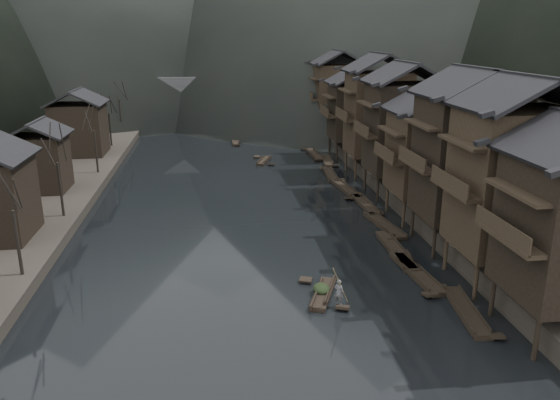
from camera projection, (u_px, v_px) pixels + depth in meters
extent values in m
plane|color=black|center=(256.00, 288.00, 37.70)|extent=(300.00, 300.00, 0.00)
cube|color=#2D2823|center=(473.00, 147.00, 79.49)|extent=(40.00, 200.00, 1.80)
cylinder|color=black|center=(537.00, 338.00, 29.13)|extent=(0.30, 0.30, 2.90)
cylinder|color=black|center=(492.00, 297.00, 33.68)|extent=(0.30, 0.30, 2.90)
cylinder|color=black|center=(534.00, 294.00, 34.00)|extent=(0.30, 0.30, 2.90)
cube|color=black|center=(509.00, 238.00, 29.86)|extent=(1.20, 5.70, 0.25)
cylinder|color=black|center=(476.00, 281.00, 35.77)|extent=(0.30, 0.30, 2.90)
cylinder|color=black|center=(446.00, 253.00, 40.32)|extent=(0.30, 0.30, 2.90)
cylinder|color=black|center=(515.00, 279.00, 36.09)|extent=(0.30, 0.30, 2.90)
cylinder|color=black|center=(481.00, 251.00, 40.64)|extent=(0.30, 0.30, 2.90)
cube|color=black|center=(513.00, 181.00, 36.61)|extent=(7.00, 6.00, 9.61)
cube|color=black|center=(455.00, 190.00, 36.28)|extent=(1.20, 5.70, 0.25)
cylinder|color=black|center=(434.00, 242.00, 42.40)|extent=(0.30, 0.30, 2.90)
cylinder|color=black|center=(412.00, 222.00, 46.95)|extent=(0.30, 0.30, 2.90)
cylinder|color=black|center=(468.00, 241.00, 42.73)|extent=(0.30, 0.30, 2.90)
cylinder|color=black|center=(443.00, 221.00, 47.28)|extent=(0.30, 0.30, 2.90)
cube|color=black|center=(466.00, 158.00, 43.24)|extent=(7.00, 6.00, 9.66)
cube|color=black|center=(417.00, 165.00, 42.91)|extent=(1.20, 5.70, 0.25)
cylinder|color=black|center=(404.00, 214.00, 49.04)|extent=(0.30, 0.30, 2.90)
cylinder|color=black|center=(387.00, 198.00, 53.59)|extent=(0.30, 0.30, 2.90)
cylinder|color=black|center=(433.00, 213.00, 49.37)|extent=(0.30, 0.30, 2.90)
cylinder|color=black|center=(414.00, 197.00, 53.92)|extent=(0.30, 0.30, 2.90)
cube|color=black|center=(431.00, 153.00, 50.20)|extent=(7.00, 6.00, 7.45)
cube|color=black|center=(389.00, 158.00, 49.84)|extent=(1.20, 5.70, 0.25)
cylinder|color=black|center=(378.00, 189.00, 56.63)|extent=(0.30, 0.30, 2.90)
cylinder|color=black|center=(365.00, 178.00, 61.18)|extent=(0.30, 0.30, 2.90)
cylinder|color=black|center=(403.00, 189.00, 56.95)|extent=(0.30, 0.30, 2.90)
cylinder|color=black|center=(389.00, 177.00, 61.50)|extent=(0.30, 0.30, 2.90)
cube|color=black|center=(402.00, 128.00, 57.51)|extent=(7.00, 6.00, 9.29)
cube|color=black|center=(365.00, 133.00, 57.18)|extent=(1.20, 5.70, 0.25)
cylinder|color=black|center=(356.00, 169.00, 65.16)|extent=(0.30, 0.30, 2.90)
cylinder|color=black|center=(346.00, 160.00, 69.71)|extent=(0.30, 0.30, 2.90)
cylinder|color=black|center=(378.00, 168.00, 65.48)|extent=(0.30, 0.30, 2.90)
cylinder|color=black|center=(367.00, 159.00, 70.03)|extent=(0.30, 0.30, 2.90)
cube|color=black|center=(378.00, 113.00, 65.96)|extent=(7.00, 6.00, 9.84)
cube|color=black|center=(345.00, 118.00, 65.64)|extent=(1.20, 5.70, 0.25)
cylinder|color=black|center=(337.00, 151.00, 74.64)|extent=(0.30, 0.30, 2.90)
cylinder|color=black|center=(330.00, 145.00, 79.19)|extent=(0.30, 0.30, 2.90)
cylinder|color=black|center=(357.00, 151.00, 74.97)|extent=(0.30, 0.30, 2.90)
cylinder|color=black|center=(348.00, 144.00, 79.52)|extent=(0.30, 0.30, 2.90)
cube|color=black|center=(356.00, 111.00, 75.78)|extent=(7.00, 6.00, 7.57)
cube|color=black|center=(328.00, 115.00, 75.42)|extent=(1.20, 5.70, 0.25)
cylinder|color=black|center=(320.00, 136.00, 86.02)|extent=(0.30, 0.30, 2.90)
cylinder|color=black|center=(315.00, 130.00, 90.57)|extent=(0.30, 0.30, 2.90)
cylinder|color=black|center=(337.00, 135.00, 86.34)|extent=(0.30, 0.30, 2.90)
cylinder|color=black|center=(331.00, 130.00, 90.89)|extent=(0.30, 0.30, 2.90)
cube|color=black|center=(337.00, 95.00, 86.88)|extent=(7.00, 6.00, 9.45)
cube|color=black|center=(312.00, 98.00, 86.55)|extent=(1.20, 5.70, 0.25)
cube|color=black|center=(41.00, 161.00, 56.83)|extent=(5.00, 5.00, 5.80)
cube|color=black|center=(79.00, 127.00, 73.75)|extent=(6.50, 6.50, 6.80)
cylinder|color=black|center=(2.00, 240.00, 36.79)|extent=(0.24, 0.24, 4.65)
cylinder|color=black|center=(53.00, 187.00, 48.82)|extent=(0.24, 0.24, 4.95)
cylinder|color=black|center=(90.00, 150.00, 64.16)|extent=(0.24, 0.24, 4.99)
cylinder|color=black|center=(113.00, 128.00, 79.66)|extent=(0.24, 0.24, 4.69)
cylinder|color=black|center=(126.00, 114.00, 91.37)|extent=(0.24, 0.24, 5.23)
cube|color=black|center=(466.00, 311.00, 34.31)|extent=(1.85, 6.56, 0.30)
cube|color=black|center=(466.00, 309.00, 34.25)|extent=(1.89, 6.43, 0.10)
cube|color=black|center=(441.00, 288.00, 37.15)|extent=(1.02, 0.90, 0.34)
cube|color=black|center=(496.00, 335.00, 31.38)|extent=(1.02, 0.90, 0.34)
cube|color=black|center=(416.00, 273.00, 39.72)|extent=(1.74, 7.33, 0.30)
cube|color=black|center=(416.00, 271.00, 39.67)|extent=(1.78, 7.19, 0.10)
cube|color=black|center=(404.00, 253.00, 43.01)|extent=(1.01, 0.97, 0.36)
cube|color=black|center=(430.00, 293.00, 36.35)|extent=(1.01, 0.97, 0.36)
cube|color=black|center=(396.00, 252.00, 43.60)|extent=(1.19, 7.62, 0.30)
cube|color=black|center=(396.00, 249.00, 43.55)|extent=(1.24, 7.47, 0.10)
cube|color=black|center=(382.00, 234.00, 47.02)|extent=(0.95, 0.94, 0.37)
cube|color=black|center=(413.00, 269.00, 40.10)|extent=(0.95, 0.94, 0.37)
cube|color=black|center=(384.00, 226.00, 49.43)|extent=(2.04, 7.10, 0.30)
cube|color=black|center=(384.00, 224.00, 49.38)|extent=(2.08, 6.97, 0.10)
cube|color=black|center=(378.00, 212.00, 52.61)|extent=(1.04, 0.98, 0.35)
cube|color=black|center=(391.00, 238.00, 46.17)|extent=(1.04, 0.98, 0.35)
cube|color=black|center=(365.00, 205.00, 55.44)|extent=(1.27, 6.99, 0.30)
cube|color=black|center=(365.00, 203.00, 55.39)|extent=(1.32, 6.85, 0.10)
cube|color=black|center=(357.00, 194.00, 58.58)|extent=(0.96, 0.88, 0.35)
cube|color=black|center=(374.00, 214.00, 52.22)|extent=(0.96, 0.88, 0.35)
cube|color=black|center=(345.00, 189.00, 60.87)|extent=(1.85, 7.43, 0.30)
cube|color=black|center=(345.00, 188.00, 60.82)|extent=(1.89, 7.29, 0.10)
cube|color=black|center=(341.00, 180.00, 64.20)|extent=(1.02, 0.99, 0.36)
cube|color=black|center=(350.00, 197.00, 57.46)|extent=(1.02, 0.99, 0.36)
cube|color=black|center=(330.00, 175.00, 67.14)|extent=(1.53, 6.49, 0.30)
cube|color=black|center=(330.00, 173.00, 67.08)|extent=(1.58, 6.36, 0.10)
cube|color=black|center=(323.00, 168.00, 69.99)|extent=(0.99, 0.85, 0.34)
cube|color=black|center=(337.00, 180.00, 64.20)|extent=(0.99, 0.85, 0.34)
cube|color=black|center=(327.00, 161.00, 74.30)|extent=(2.00, 6.63, 0.30)
cube|color=black|center=(327.00, 159.00, 74.24)|extent=(2.03, 6.51, 0.10)
cube|color=black|center=(320.00, 155.00, 77.15)|extent=(1.04, 0.93, 0.34)
cube|color=black|center=(336.00, 165.00, 71.36)|extent=(1.04, 0.93, 0.34)
cube|color=black|center=(314.00, 155.00, 77.86)|extent=(1.41, 6.90, 0.30)
cube|color=black|center=(314.00, 154.00, 77.81)|extent=(1.46, 6.77, 0.10)
cube|color=black|center=(311.00, 149.00, 80.95)|extent=(0.97, 0.88, 0.35)
cube|color=black|center=(318.00, 159.00, 74.68)|extent=(0.97, 0.88, 0.35)
cube|color=black|center=(303.00, 145.00, 84.85)|extent=(1.98, 7.14, 0.30)
cube|color=black|center=(303.00, 144.00, 84.80)|extent=(2.02, 7.01, 0.10)
cube|color=black|center=(302.00, 140.00, 88.05)|extent=(1.04, 0.98, 0.35)
cube|color=black|center=(304.00, 148.00, 81.57)|extent=(1.04, 0.98, 0.35)
cube|color=black|center=(306.00, 138.00, 90.46)|extent=(1.57, 7.47, 0.30)
cube|color=black|center=(306.00, 137.00, 90.41)|extent=(1.61, 7.33, 0.10)
cube|color=black|center=(304.00, 133.00, 93.82)|extent=(0.99, 0.97, 0.36)
cube|color=black|center=(309.00, 141.00, 87.03)|extent=(0.99, 0.97, 0.36)
cube|color=black|center=(300.00, 131.00, 96.80)|extent=(1.23, 7.30, 0.30)
cube|color=black|center=(300.00, 130.00, 96.75)|extent=(1.28, 7.15, 0.10)
cube|color=black|center=(297.00, 127.00, 100.07)|extent=(0.95, 0.91, 0.36)
cube|color=black|center=(304.00, 133.00, 93.46)|extent=(0.95, 0.91, 0.36)
cube|color=black|center=(264.00, 161.00, 74.34)|extent=(2.51, 5.01, 0.30)
cube|color=black|center=(264.00, 159.00, 74.29)|extent=(2.52, 4.94, 0.10)
cube|color=black|center=(257.00, 156.00, 76.35)|extent=(1.00, 0.85, 0.30)
cube|color=black|center=(271.00, 163.00, 72.25)|extent=(1.00, 0.85, 0.30)
cube|color=black|center=(236.00, 142.00, 86.81)|extent=(1.28, 5.29, 0.30)
cube|color=black|center=(236.00, 141.00, 86.76)|extent=(1.32, 5.19, 0.10)
cube|color=black|center=(234.00, 138.00, 89.14)|extent=(0.88, 0.70, 0.31)
cube|color=black|center=(238.00, 144.00, 84.40)|extent=(0.88, 0.70, 0.31)
cube|color=#4C4C4F|center=(225.00, 85.00, 103.84)|extent=(40.00, 6.00, 1.60)
cube|color=#4C4C4F|center=(225.00, 80.00, 100.90)|extent=(40.00, 0.50, 1.00)
cube|color=#4C4C4F|center=(224.00, 77.00, 106.02)|extent=(40.00, 0.50, 1.00)
cube|color=#4C4C4F|center=(151.00, 108.00, 103.37)|extent=(3.20, 6.00, 6.40)
cube|color=#4C4C4F|center=(202.00, 107.00, 104.49)|extent=(3.20, 6.00, 6.40)
cube|color=#4C4C4F|center=(249.00, 106.00, 105.55)|extent=(3.20, 6.00, 6.40)
cube|color=#4C4C4F|center=(297.00, 105.00, 106.67)|extent=(3.20, 6.00, 6.40)
cube|color=black|center=(323.00, 294.00, 36.57)|extent=(2.67, 4.78, 0.30)
cube|color=black|center=(323.00, 291.00, 36.52)|extent=(2.69, 4.71, 0.10)
cube|color=black|center=(306.00, 279.00, 38.44)|extent=(1.03, 0.87, 0.29)
cube|color=black|center=(343.00, 306.00, 34.62)|extent=(1.03, 0.87, 0.29)
ellipsoid|color=black|center=(321.00, 284.00, 36.59)|extent=(1.13, 1.48, 0.68)
imported|color=#5D5D60|center=(339.00, 289.00, 34.72)|extent=(0.76, 0.71, 1.75)
cylinder|color=#8C7A51|center=(343.00, 249.00, 33.94)|extent=(1.70, 1.71, 3.69)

